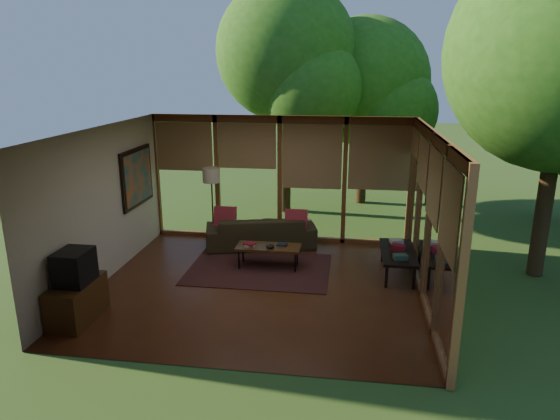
% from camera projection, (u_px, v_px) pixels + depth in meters
% --- Properties ---
extents(floor, '(5.50, 5.50, 0.00)m').
position_uv_depth(floor, '(259.00, 286.00, 8.64)').
color(floor, '#5D2F18').
rests_on(floor, ground).
extents(ceiling, '(5.50, 5.50, 0.00)m').
position_uv_depth(ceiling, '(257.00, 130.00, 7.90)').
color(ceiling, white).
rests_on(ceiling, ground).
extents(wall_left, '(0.04, 5.00, 2.70)m').
position_uv_depth(wall_left, '(103.00, 205.00, 8.65)').
color(wall_left, beige).
rests_on(wall_left, ground).
extents(wall_front, '(5.50, 0.04, 2.70)m').
position_uv_depth(wall_front, '(220.00, 270.00, 5.89)').
color(wall_front, beige).
rests_on(wall_front, ground).
extents(window_wall_back, '(5.50, 0.12, 2.70)m').
position_uv_depth(window_wall_back, '(280.00, 179.00, 10.65)').
color(window_wall_back, brown).
rests_on(window_wall_back, ground).
extents(window_wall_right, '(0.12, 5.00, 2.70)m').
position_uv_depth(window_wall_right, '(429.00, 218.00, 7.89)').
color(window_wall_right, brown).
rests_on(window_wall_right, ground).
extents(tree_nw, '(3.43, 3.43, 5.75)m').
position_uv_depth(tree_nw, '(286.00, 52.00, 12.21)').
color(tree_nw, '#3E2A16').
rests_on(tree_nw, ground).
extents(tree_ne, '(3.38, 3.38, 4.97)m').
position_uv_depth(tree_ne, '(366.00, 82.00, 13.24)').
color(tree_ne, '#3E2A16').
rests_on(tree_ne, ground).
extents(tree_far, '(2.94, 2.94, 4.33)m').
position_uv_depth(tree_far, '(558.00, 103.00, 11.76)').
color(tree_far, '#3E2A16').
rests_on(tree_far, ground).
extents(rug, '(2.62, 1.86, 0.01)m').
position_uv_depth(rug, '(259.00, 269.00, 9.37)').
color(rug, maroon).
rests_on(rug, floor).
extents(sofa, '(2.42, 1.42, 0.66)m').
position_uv_depth(sofa, '(261.00, 231.00, 10.50)').
color(sofa, '#37301B').
rests_on(sofa, floor).
extents(pillow_left, '(0.46, 0.24, 0.48)m').
position_uv_depth(pillow_left, '(225.00, 218.00, 10.48)').
color(pillow_left, maroon).
rests_on(pillow_left, sofa).
extents(pillow_right, '(0.46, 0.24, 0.48)m').
position_uv_depth(pillow_right, '(296.00, 221.00, 10.27)').
color(pillow_right, maroon).
rests_on(pillow_right, sofa).
extents(ct_book_lower, '(0.23, 0.19, 0.03)m').
position_uv_depth(ct_book_lower, '(250.00, 245.00, 9.35)').
color(ct_book_lower, '#BCB2AB').
rests_on(ct_book_lower, coffee_table).
extents(ct_book_upper, '(0.23, 0.21, 0.03)m').
position_uv_depth(ct_book_upper, '(249.00, 244.00, 9.34)').
color(ct_book_upper, maroon).
rests_on(ct_book_upper, coffee_table).
extents(ct_book_side, '(0.20, 0.15, 0.03)m').
position_uv_depth(ct_book_side, '(282.00, 245.00, 9.39)').
color(ct_book_side, black).
rests_on(ct_book_side, coffee_table).
extents(ct_bowl, '(0.16, 0.16, 0.07)m').
position_uv_depth(ct_bowl, '(270.00, 246.00, 9.24)').
color(ct_bowl, black).
rests_on(ct_bowl, coffee_table).
extents(media_cabinet, '(0.50, 1.00, 0.60)m').
position_uv_depth(media_cabinet, '(77.00, 301.00, 7.42)').
color(media_cabinet, '#503315').
rests_on(media_cabinet, floor).
extents(television, '(0.45, 0.55, 0.50)m').
position_uv_depth(television, '(74.00, 267.00, 7.27)').
color(television, black).
rests_on(television, media_cabinet).
extents(console_book_a, '(0.26, 0.21, 0.08)m').
position_uv_depth(console_book_a, '(400.00, 257.00, 8.62)').
color(console_book_a, '#315650').
rests_on(console_book_a, side_console).
extents(console_book_b, '(0.27, 0.24, 0.10)m').
position_uv_depth(console_book_b, '(398.00, 247.00, 9.05)').
color(console_book_b, maroon).
rests_on(console_book_b, side_console).
extents(console_book_c, '(0.28, 0.23, 0.07)m').
position_uv_depth(console_book_c, '(396.00, 241.00, 9.43)').
color(console_book_c, '#BCB2AB').
rests_on(console_book_c, side_console).
extents(floor_lamp, '(0.36, 0.36, 1.65)m').
position_uv_depth(floor_lamp, '(211.00, 180.00, 10.37)').
color(floor_lamp, black).
rests_on(floor_lamp, floor).
extents(coffee_table, '(1.20, 0.50, 0.43)m').
position_uv_depth(coffee_table, '(268.00, 248.00, 9.36)').
color(coffee_table, '#503315').
rests_on(coffee_table, floor).
extents(side_console, '(0.60, 1.40, 0.46)m').
position_uv_depth(side_console, '(398.00, 253.00, 9.02)').
color(side_console, black).
rests_on(side_console, floor).
extents(wall_painting, '(0.06, 1.35, 1.15)m').
position_uv_depth(wall_painting, '(137.00, 177.00, 9.92)').
color(wall_painting, black).
rests_on(wall_painting, wall_left).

